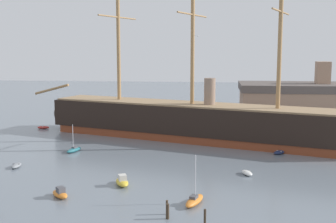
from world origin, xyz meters
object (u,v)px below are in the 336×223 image
Objects in this scene: motorboat_far_right at (325,137)px; dinghy_far_left at (43,127)px; mooring_piling_midwater at (167,207)px; sailboat_alongside_bow at (74,150)px; dinghy_alongside_stern at (279,152)px; dinghy_mid_left at (16,166)px; dinghy_mid_right at (247,173)px; mooring_piling_nearest at (168,211)px; motorboat_near_centre at (122,181)px; sailboat_foreground_right at (194,200)px; dockside_warehouse_right at (336,103)px; tall_ship at (192,121)px; seagull_in_flight at (197,36)px; mooring_piling_left_pair at (205,220)px; motorboat_foreground_left at (60,194)px; motorboat_distant_centre at (188,124)px.

dinghy_far_left is at bearing 175.12° from motorboat_far_right.
sailboat_alongside_bow is at bearing 125.48° from mooring_piling_midwater.
dinghy_mid_left is at bearing -162.10° from dinghy_alongside_stern.
mooring_piling_nearest reaches higher than dinghy_mid_right.
motorboat_far_right is (33.88, 33.68, -0.10)m from motorboat_near_centre.
dinghy_far_left is at bearing 159.35° from dinghy_alongside_stern.
dinghy_mid_left is at bearing 155.01° from sailboat_foreground_right.
mooring_piling_midwater is (-26.79, -43.32, 0.37)m from motorboat_far_right.
dinghy_alongside_stern is at bearing 64.65° from dinghy_mid_right.
dockside_warehouse_right reaches higher than motorboat_near_centre.
tall_ship reaches higher than motorboat_far_right.
motorboat_near_centre is 1.42× the size of dinghy_far_left.
dinghy_mid_left is (-17.95, 6.84, -0.21)m from motorboat_near_centre.
dockside_warehouse_right is (34.12, 64.74, 3.93)m from mooring_piling_midwater.
seagull_in_flight is (9.46, 7.48, 19.22)m from motorboat_near_centre.
dinghy_mid_right is at bearing -115.35° from dinghy_alongside_stern.
dockside_warehouse_right reaches higher than sailboat_alongside_bow.
seagull_in_flight is at bearing 38.33° from motorboat_near_centre.
dinghy_far_left is (-34.06, 8.15, -3.51)m from tall_ship.
motorboat_near_centre is 0.08× the size of dockside_warehouse_right.
sailboat_alongside_bow is 65.50m from dockside_warehouse_right.
tall_ship is at bearing 94.96° from mooring_piling_left_pair.
mooring_piling_midwater is at bearing -16.84° from motorboat_foreground_left.
sailboat_alongside_bow reaches higher than mooring_piling_midwater.
seagull_in_flight reaches higher than sailboat_foreground_right.
motorboat_far_right reaches higher than dinghy_far_left.
motorboat_far_right is (26.37, 2.99, -3.39)m from tall_ship.
motorboat_near_centre is 1.19× the size of motorboat_distant_centre.
tall_ship is at bearing -13.46° from dinghy_far_left.
sailboat_alongside_bow reaches higher than motorboat_near_centre.
sailboat_alongside_bow is 1.84× the size of dinghy_alongside_stern.
sailboat_alongside_bow is at bearing -122.18° from motorboat_distant_centre.
tall_ship reaches higher than mooring_piling_nearest.
motorboat_distant_centre is at bearing 95.54° from seagull_in_flight.
motorboat_distant_centre is 3.13× the size of seagull_in_flight.
motorboat_distant_centre reaches higher than dinghy_alongside_stern.
tall_ship is 31.77m from motorboat_near_centre.
motorboat_distant_centre is at bearing 155.39° from motorboat_far_right.
seagull_in_flight is at bearing -41.06° from dinghy_far_left.
sailboat_foreground_right is 3.51× the size of mooring_piling_nearest.
motorboat_foreground_left is 0.84× the size of motorboat_near_centre.
sailboat_foreground_right is at bearing -85.40° from motorboat_distant_centre.
mooring_piling_nearest is at bearing -56.30° from motorboat_near_centre.
sailboat_alongside_bow is (-19.97, -12.90, -3.41)m from tall_ship.
dinghy_mid_right is (23.34, 12.28, -0.17)m from motorboat_foreground_left.
mooring_piling_left_pair is at bearing -49.75° from motorboat_near_centre.
mooring_piling_nearest reaches higher than dinghy_far_left.
mooring_piling_left_pair is 5.66m from mooring_piling_midwater.
dinghy_mid_right is 1.05× the size of dinghy_alongside_stern.
tall_ship is at bearing 32.86° from sailboat_alongside_bow.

